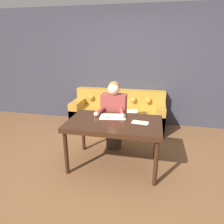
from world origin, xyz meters
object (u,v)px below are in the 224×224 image
object	(u,v)px
dining_table	(114,126)
person	(114,115)
couch	(118,114)
scissors	(109,117)

from	to	relation	value
dining_table	person	bearing A→B (deg)	102.30
person	couch	bearing A→B (deg)	95.64
dining_table	scissors	size ratio (longest dim) A/B	6.56
dining_table	person	world-z (taller)	person
dining_table	couch	size ratio (longest dim) A/B	0.68
dining_table	person	distance (m)	0.57
dining_table	person	xyz separation A→B (m)	(-0.12, 0.55, -0.04)
couch	scissors	world-z (taller)	couch
couch	scissors	distance (m)	1.46
scissors	person	bearing A→B (deg)	91.35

